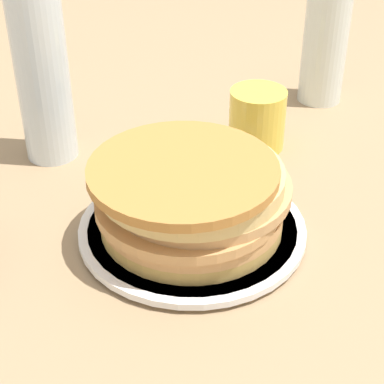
% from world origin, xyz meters
% --- Properties ---
extents(ground_plane, '(4.00, 4.00, 0.00)m').
position_xyz_m(ground_plane, '(0.00, 0.00, 0.00)').
color(ground_plane, '#9E7F5B').
extents(plate, '(0.23, 0.23, 0.01)m').
position_xyz_m(plate, '(0.00, -0.02, 0.01)').
color(plate, white).
rests_on(plate, ground_plane).
extents(pancake_stack, '(0.20, 0.20, 0.08)m').
position_xyz_m(pancake_stack, '(0.00, -0.02, 0.05)').
color(pancake_stack, tan).
rests_on(pancake_stack, plate).
extents(juice_glass, '(0.07, 0.07, 0.07)m').
position_xyz_m(juice_glass, '(-0.19, 0.04, 0.04)').
color(juice_glass, yellow).
rests_on(juice_glass, ground_plane).
extents(water_bottle_near, '(0.06, 0.06, 0.19)m').
position_xyz_m(water_bottle_near, '(-0.34, 0.13, 0.09)').
color(water_bottle_near, silver).
rests_on(water_bottle_near, ground_plane).
extents(water_bottle_mid, '(0.06, 0.06, 0.23)m').
position_xyz_m(water_bottle_mid, '(-0.14, -0.20, 0.11)').
color(water_bottle_mid, silver).
rests_on(water_bottle_mid, ground_plane).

